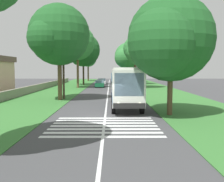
% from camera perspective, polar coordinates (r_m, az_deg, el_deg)
% --- Properties ---
extents(ground, '(160.00, 160.00, 0.00)m').
position_cam_1_polar(ground, '(19.72, -1.51, -5.81)').
color(ground, '#424244').
extents(grass_verge_left, '(120.00, 8.00, 0.04)m').
position_cam_1_polar(grass_verge_left, '(35.63, -14.29, -1.19)').
color(grass_verge_left, '#387533').
rests_on(grass_verge_left, ground).
extents(grass_verge_right, '(120.00, 8.00, 0.04)m').
position_cam_1_polar(grass_verge_right, '(35.44, 12.40, -1.18)').
color(grass_verge_right, '#387533').
rests_on(grass_verge_right, ground).
extents(centre_line, '(110.00, 0.16, 0.01)m').
position_cam_1_polar(centre_line, '(34.58, -0.98, -1.25)').
color(centre_line, silver).
rests_on(centre_line, ground).
extents(coach_bus, '(11.16, 2.62, 3.73)m').
position_cam_1_polar(coach_bus, '(25.35, 2.84, 1.42)').
color(coach_bus, silver).
rests_on(coach_bus, ground).
extents(zebra_crossing, '(5.85, 6.80, 0.01)m').
position_cam_1_polar(zebra_crossing, '(17.03, -1.71, -7.49)').
color(zebra_crossing, silver).
rests_on(zebra_crossing, ground).
extents(trailing_car_0, '(4.30, 1.78, 1.43)m').
position_cam_1_polar(trailing_car_0, '(45.44, 1.43, 1.02)').
color(trailing_car_0, '#B21E1E').
rests_on(trailing_car_0, ground).
extents(trailing_car_1, '(4.30, 1.78, 1.43)m').
position_cam_1_polar(trailing_car_1, '(52.84, -2.63, 1.54)').
color(trailing_car_1, '#145933').
rests_on(trailing_car_1, ground).
extents(trailing_car_2, '(4.30, 1.78, 1.43)m').
position_cam_1_polar(trailing_car_2, '(61.96, -2.16, 2.01)').
color(trailing_car_2, silver).
rests_on(trailing_car_2, ground).
extents(trailing_minibus_0, '(6.00, 2.14, 2.53)m').
position_cam_1_polar(trailing_minibus_0, '(71.38, 0.69, 3.08)').
color(trailing_minibus_0, teal).
rests_on(trailing_minibus_0, ground).
extents(roadside_tree_left_0, '(8.34, 6.97, 10.93)m').
position_cam_1_polar(roadside_tree_left_0, '(31.68, -11.41, 11.32)').
color(roadside_tree_left_0, brown).
rests_on(roadside_tree_left_0, grass_verge_left).
extents(roadside_tree_left_1, '(8.50, 7.48, 11.57)m').
position_cam_1_polar(roadside_tree_left_1, '(60.49, -6.35, 8.59)').
color(roadside_tree_left_1, '#3D2D1E').
rests_on(roadside_tree_left_1, grass_verge_left).
extents(roadside_tree_left_3, '(6.40, 5.04, 9.24)m').
position_cam_1_polar(roadside_tree_left_3, '(80.02, -5.25, 6.86)').
color(roadside_tree_left_3, '#4C3826').
rests_on(roadside_tree_left_3, grass_verge_left).
extents(roadside_tree_left_4, '(7.62, 6.53, 11.77)m').
position_cam_1_polar(roadside_tree_left_4, '(51.05, -7.65, 10.05)').
color(roadside_tree_left_4, brown).
rests_on(roadside_tree_left_4, grass_verge_left).
extents(roadside_tree_right_0, '(7.32, 6.03, 10.15)m').
position_cam_1_polar(roadside_tree_right_0, '(50.75, 6.02, 8.54)').
color(roadside_tree_right_0, '#4C3826').
rests_on(roadside_tree_right_0, grass_verge_right).
extents(roadside_tree_right_1, '(8.39, 6.74, 9.22)m').
position_cam_1_polar(roadside_tree_right_1, '(21.13, 11.87, 10.40)').
color(roadside_tree_right_1, brown).
rests_on(roadside_tree_right_1, grass_verge_right).
extents(roadside_tree_right_2, '(5.71, 4.65, 10.50)m').
position_cam_1_polar(roadside_tree_right_2, '(81.14, 3.69, 7.86)').
color(roadside_tree_right_2, '#3D2D1E').
rests_on(roadside_tree_right_2, grass_verge_right).
extents(roadside_tree_right_3, '(6.67, 5.63, 11.12)m').
position_cam_1_polar(roadside_tree_right_3, '(62.41, 4.90, 8.91)').
color(roadside_tree_right_3, '#4C3826').
rests_on(roadside_tree_right_3, grass_verge_right).
extents(roadside_tree_right_4, '(9.15, 7.30, 10.68)m').
position_cam_1_polar(roadside_tree_right_4, '(72.40, 3.28, 7.30)').
color(roadside_tree_right_4, '#3D2D1E').
rests_on(roadside_tree_right_4, grass_verge_right).
extents(utility_pole, '(0.24, 1.40, 7.87)m').
position_cam_1_polar(utility_pole, '(31.97, -10.35, 5.58)').
color(utility_pole, '#473828').
rests_on(utility_pole, grass_verge_left).
extents(roadside_wall, '(70.00, 0.40, 1.07)m').
position_cam_1_polar(roadside_wall, '(41.29, -17.21, 0.32)').
color(roadside_wall, gray).
rests_on(roadside_wall, grass_verge_left).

